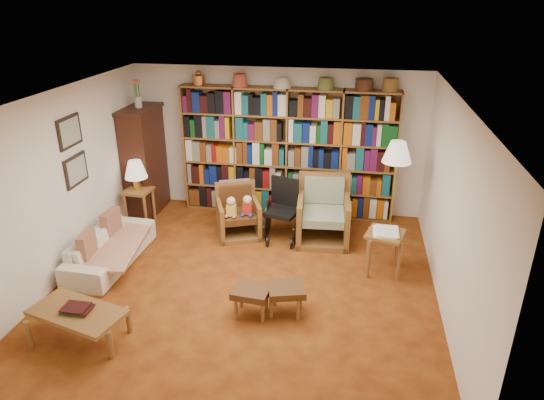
% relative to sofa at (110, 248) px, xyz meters
% --- Properties ---
extents(floor, '(5.00, 5.00, 0.00)m').
position_rel_sofa_xyz_m(floor, '(2.05, -0.14, -0.24)').
color(floor, '#914C16').
rests_on(floor, ground).
extents(ceiling, '(5.00, 5.00, 0.00)m').
position_rel_sofa_xyz_m(ceiling, '(2.05, -0.14, 2.26)').
color(ceiling, white).
rests_on(ceiling, wall_back).
extents(wall_back, '(5.00, 0.00, 5.00)m').
position_rel_sofa_xyz_m(wall_back, '(2.05, 2.36, 1.01)').
color(wall_back, white).
rests_on(wall_back, floor).
extents(wall_front, '(5.00, 0.00, 5.00)m').
position_rel_sofa_xyz_m(wall_front, '(2.05, -2.64, 1.01)').
color(wall_front, white).
rests_on(wall_front, floor).
extents(wall_left, '(0.00, 5.00, 5.00)m').
position_rel_sofa_xyz_m(wall_left, '(-0.45, -0.14, 1.01)').
color(wall_left, white).
rests_on(wall_left, floor).
extents(wall_right, '(0.00, 5.00, 5.00)m').
position_rel_sofa_xyz_m(wall_right, '(4.55, -0.14, 1.01)').
color(wall_right, white).
rests_on(wall_right, floor).
extents(bookshelf, '(3.60, 0.30, 2.42)m').
position_rel_sofa_xyz_m(bookshelf, '(2.25, 2.18, 0.93)').
color(bookshelf, brown).
rests_on(bookshelf, floor).
extents(curio_cabinet, '(0.50, 0.95, 2.40)m').
position_rel_sofa_xyz_m(curio_cabinet, '(-0.20, 1.86, 0.71)').
color(curio_cabinet, '#3D1710').
rests_on(curio_cabinet, floor).
extents(framed_pictures, '(0.03, 0.52, 0.97)m').
position_rel_sofa_xyz_m(framed_pictures, '(-0.43, 0.16, 1.38)').
color(framed_pictures, black).
rests_on(framed_pictures, wall_left).
extents(sofa, '(1.68, 0.70, 0.49)m').
position_rel_sofa_xyz_m(sofa, '(0.00, 0.00, 0.00)').
color(sofa, beige).
rests_on(sofa, floor).
extents(sofa_throw, '(0.97, 1.54, 0.04)m').
position_rel_sofa_xyz_m(sofa_throw, '(0.05, 0.00, 0.06)').
color(sofa_throw, beige).
rests_on(sofa_throw, sofa).
extents(cushion_left, '(0.15, 0.40, 0.39)m').
position_rel_sofa_xyz_m(cushion_left, '(-0.13, 0.35, 0.21)').
color(cushion_left, maroon).
rests_on(cushion_left, sofa).
extents(cushion_right, '(0.17, 0.39, 0.38)m').
position_rel_sofa_xyz_m(cushion_right, '(-0.13, -0.35, 0.21)').
color(cushion_right, maroon).
rests_on(cushion_right, sofa).
extents(side_table_lamp, '(0.45, 0.45, 0.63)m').
position_rel_sofa_xyz_m(side_table_lamp, '(-0.10, 1.27, 0.22)').
color(side_table_lamp, brown).
rests_on(side_table_lamp, floor).
extents(table_lamp, '(0.37, 0.37, 0.50)m').
position_rel_sofa_xyz_m(table_lamp, '(-0.10, 1.27, 0.73)').
color(table_lamp, gold).
rests_on(table_lamp, side_table_lamp).
extents(armchair_leather, '(0.90, 0.89, 0.83)m').
position_rel_sofa_xyz_m(armchair_leather, '(1.62, 1.25, 0.10)').
color(armchair_leather, brown).
rests_on(armchair_leather, floor).
extents(armchair_sage, '(0.87, 0.90, 1.01)m').
position_rel_sofa_xyz_m(armchair_sage, '(2.96, 1.33, 0.14)').
color(armchair_sage, brown).
rests_on(armchair_sage, floor).
extents(wheelchair, '(0.58, 0.76, 0.96)m').
position_rel_sofa_xyz_m(wheelchair, '(2.33, 1.26, 0.19)').
color(wheelchair, black).
rests_on(wheelchair, floor).
extents(floor_lamp, '(0.43, 0.43, 1.63)m').
position_rel_sofa_xyz_m(floor_lamp, '(3.99, 1.38, 1.17)').
color(floor_lamp, gold).
rests_on(floor_lamp, floor).
extents(side_table_papers, '(0.59, 0.59, 0.64)m').
position_rel_sofa_xyz_m(side_table_papers, '(3.86, 0.44, 0.26)').
color(side_table_papers, brown).
rests_on(side_table_papers, floor).
extents(footstool_a, '(0.47, 0.41, 0.37)m').
position_rel_sofa_xyz_m(footstool_a, '(2.26, -0.84, 0.06)').
color(footstool_a, '#543116').
rests_on(footstool_a, floor).
extents(footstool_b, '(0.52, 0.48, 0.37)m').
position_rel_sofa_xyz_m(footstool_b, '(2.67, -0.73, 0.06)').
color(footstool_b, '#543116').
rests_on(footstool_b, floor).
extents(coffee_table, '(1.16, 0.78, 0.45)m').
position_rel_sofa_xyz_m(coffee_table, '(0.46, -1.63, 0.10)').
color(coffee_table, brown).
rests_on(coffee_table, floor).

